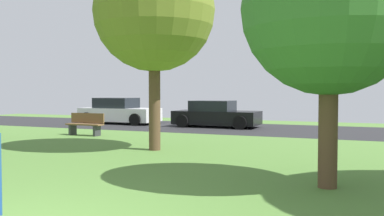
{
  "coord_description": "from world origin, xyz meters",
  "views": [
    {
      "loc": [
        3.97,
        -3.63,
        1.79
      ],
      "look_at": [
        0.0,
        5.75,
        1.39
      ],
      "focal_mm": 39.48,
      "sensor_mm": 36.0,
      "label": 1
    }
  ],
  "objects_px": {
    "oak_tree_center": "(154,11)",
    "park_bench": "(86,124)",
    "maple_tree_far": "(330,8)",
    "parked_car_black": "(216,115)",
    "parked_car_white": "(119,112)"
  },
  "relations": [
    {
      "from": "parked_car_white",
      "to": "parked_car_black",
      "type": "bearing_deg",
      "value": -0.35
    },
    {
      "from": "oak_tree_center",
      "to": "maple_tree_far",
      "type": "relative_size",
      "value": 1.22
    },
    {
      "from": "park_bench",
      "to": "parked_car_black",
      "type": "bearing_deg",
      "value": -121.37
    },
    {
      "from": "parked_car_black",
      "to": "park_bench",
      "type": "bearing_deg",
      "value": -121.37
    },
    {
      "from": "oak_tree_center",
      "to": "park_bench",
      "type": "xyz_separation_m",
      "value": [
        -4.63,
        2.72,
        -3.74
      ]
    },
    {
      "from": "oak_tree_center",
      "to": "parked_car_white",
      "type": "distance_m",
      "value": 11.5
    },
    {
      "from": "oak_tree_center",
      "to": "parked_car_black",
      "type": "relative_size",
      "value": 1.43
    },
    {
      "from": "maple_tree_far",
      "to": "park_bench",
      "type": "relative_size",
      "value": 3.1
    },
    {
      "from": "oak_tree_center",
      "to": "park_bench",
      "type": "relative_size",
      "value": 3.79
    },
    {
      "from": "maple_tree_far",
      "to": "park_bench",
      "type": "height_order",
      "value": "maple_tree_far"
    },
    {
      "from": "oak_tree_center",
      "to": "park_bench",
      "type": "height_order",
      "value": "oak_tree_center"
    },
    {
      "from": "oak_tree_center",
      "to": "parked_car_black",
      "type": "bearing_deg",
      "value": 97.26
    },
    {
      "from": "oak_tree_center",
      "to": "maple_tree_far",
      "type": "bearing_deg",
      "value": -30.94
    },
    {
      "from": "oak_tree_center",
      "to": "parked_car_black",
      "type": "height_order",
      "value": "oak_tree_center"
    },
    {
      "from": "maple_tree_far",
      "to": "park_bench",
      "type": "distance_m",
      "value": 11.93
    }
  ]
}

